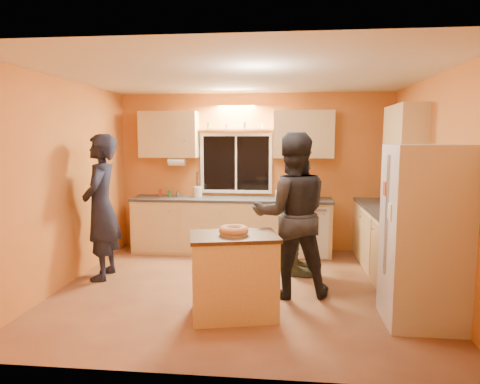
# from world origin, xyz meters

# --- Properties ---
(ground) EXTENTS (4.50, 4.50, 0.00)m
(ground) POSITION_xyz_m (0.00, 0.00, 0.00)
(ground) COLOR brown
(ground) RESTS_ON ground
(room_shell) EXTENTS (4.54, 4.04, 2.61)m
(room_shell) POSITION_xyz_m (0.12, 0.41, 1.62)
(room_shell) COLOR orange
(room_shell) RESTS_ON ground
(back_counter) EXTENTS (4.23, 0.62, 0.90)m
(back_counter) POSITION_xyz_m (0.01, 1.70, 0.45)
(back_counter) COLOR tan
(back_counter) RESTS_ON ground
(right_counter) EXTENTS (0.62, 1.84, 0.90)m
(right_counter) POSITION_xyz_m (1.95, 0.50, 0.45)
(right_counter) COLOR tan
(right_counter) RESTS_ON ground
(refrigerator) EXTENTS (0.72, 0.70, 1.80)m
(refrigerator) POSITION_xyz_m (1.89, -0.80, 0.90)
(refrigerator) COLOR silver
(refrigerator) RESTS_ON ground
(island) EXTENTS (1.02, 0.80, 0.87)m
(island) POSITION_xyz_m (-0.01, -0.82, 0.44)
(island) COLOR tan
(island) RESTS_ON ground
(bundt_pastry) EXTENTS (0.31, 0.31, 0.09)m
(bundt_pastry) POSITION_xyz_m (-0.01, -0.82, 0.92)
(bundt_pastry) COLOR tan
(bundt_pastry) RESTS_ON island
(person_left) EXTENTS (0.54, 0.75, 1.92)m
(person_left) POSITION_xyz_m (-1.90, 0.24, 0.96)
(person_left) COLOR black
(person_left) RESTS_ON ground
(person_center) EXTENTS (1.03, 0.86, 1.93)m
(person_center) POSITION_xyz_m (0.59, -0.12, 0.96)
(person_center) COLOR black
(person_center) RESTS_ON ground
(person_right) EXTENTS (0.53, 1.14, 1.90)m
(person_right) POSITION_xyz_m (0.71, 0.66, 0.95)
(person_right) COLOR #323521
(person_right) RESTS_ON ground
(mixing_bowl) EXTENTS (0.45, 0.45, 0.08)m
(mixing_bowl) POSITION_xyz_m (0.88, 1.70, 0.94)
(mixing_bowl) COLOR black
(mixing_bowl) RESTS_ON back_counter
(utensil_crock) EXTENTS (0.14, 0.14, 0.17)m
(utensil_crock) POSITION_xyz_m (-0.91, 1.76, 0.99)
(utensil_crock) COLOR beige
(utensil_crock) RESTS_ON back_counter
(potted_plant) EXTENTS (0.33, 0.30, 0.30)m
(potted_plant) POSITION_xyz_m (1.95, -0.01, 1.05)
(potted_plant) COLOR gray
(potted_plant) RESTS_ON right_counter
(red_box) EXTENTS (0.19, 0.16, 0.07)m
(red_box) POSITION_xyz_m (1.97, 0.59, 0.94)
(red_box) COLOR #B5361B
(red_box) RESTS_ON right_counter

